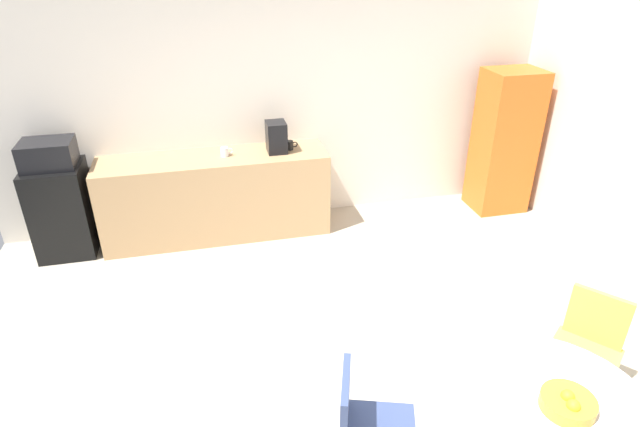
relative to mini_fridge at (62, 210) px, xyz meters
The scene contains 13 objects.
ground_plane 3.52m from the mini_fridge, 49.42° to the right, with size 6.00×6.00×0.00m, color #B2A893.
wall_back 2.44m from the mini_fridge, ahead, with size 6.00×0.10×2.60m, color silver.
counter_block 1.53m from the mini_fridge, ahead, with size 2.36×0.60×0.90m, color tan.
mini_fridge is the anchor object (origin of this frame).
microwave 0.60m from the mini_fridge, ahead, with size 0.48×0.38×0.26m, color black.
locker_cabinet 4.83m from the mini_fridge, ahead, with size 0.60×0.50×1.64m, color orange.
round_table 4.68m from the mini_fridge, 49.16° to the right, with size 1.11×1.11×0.73m.
chair_yellow 4.82m from the mini_fridge, 37.51° to the right, with size 0.59×0.59×0.83m.
chair_navy 3.87m from the mini_fridge, 56.53° to the right, with size 0.53×0.53×0.83m.
fruit_bowl 4.76m from the mini_fridge, 48.86° to the right, with size 0.28×0.28×0.11m.
mug_white 1.73m from the mini_fridge, ahead, with size 0.13×0.08×0.09m.
mug_green 2.40m from the mini_fridge, ahead, with size 0.13×0.08×0.09m.
coffee_maker 2.28m from the mini_fridge, ahead, with size 0.20×0.24×0.32m, color black.
Camera 1 is at (-0.83, -2.50, 2.88)m, focal length 29.39 mm.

